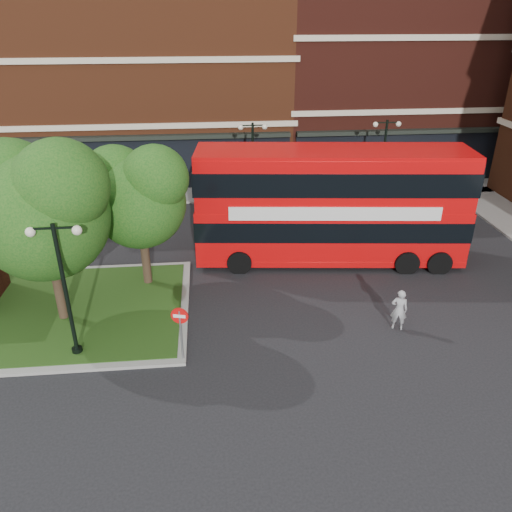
{
  "coord_description": "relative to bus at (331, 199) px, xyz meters",
  "views": [
    {
      "loc": [
        -0.63,
        -14.49,
        10.96
      ],
      "look_at": [
        1.11,
        3.35,
        2.0
      ],
      "focal_mm": 35.0,
      "sensor_mm": 36.0,
      "label": 1
    }
  ],
  "objects": [
    {
      "name": "ground",
      "position": [
        -4.89,
        -6.69,
        -3.09
      ],
      "size": [
        120.0,
        120.0,
        0.0
      ],
      "primitive_type": "plane",
      "color": "black",
      "rests_on": "ground"
    },
    {
      "name": "pavement_far",
      "position": [
        -4.89,
        9.81,
        -3.03
      ],
      "size": [
        44.0,
        3.0,
        0.12
      ],
      "primitive_type": "cube",
      "color": "slate",
      "rests_on": "ground"
    },
    {
      "name": "terrace_far_left",
      "position": [
        -12.89,
        17.31,
        3.91
      ],
      "size": [
        26.0,
        12.0,
        14.0
      ],
      "primitive_type": "cube",
      "color": "#632E17",
      "rests_on": "ground"
    },
    {
      "name": "terrace_far_right",
      "position": [
        9.11,
        17.31,
        4.91
      ],
      "size": [
        18.0,
        12.0,
        16.0
      ],
      "primitive_type": "cube",
      "color": "#471911",
      "rests_on": "ground"
    },
    {
      "name": "traffic_island",
      "position": [
        -12.89,
        -3.69,
        -3.03
      ],
      "size": [
        12.6,
        7.6,
        0.15
      ],
      "color": "gray",
      "rests_on": "ground"
    },
    {
      "name": "tree_island_west",
      "position": [
        -11.49,
        -4.11,
        1.7
      ],
      "size": [
        5.4,
        4.71,
        7.21
      ],
      "color": "#2D2116",
      "rests_on": "ground"
    },
    {
      "name": "tree_island_east",
      "position": [
        -8.47,
        -1.62,
        1.15
      ],
      "size": [
        4.46,
        3.9,
        6.29
      ],
      "color": "#2D2116",
      "rests_on": "ground"
    },
    {
      "name": "lamp_island",
      "position": [
        -10.39,
        -6.49,
        -0.27
      ],
      "size": [
        1.72,
        0.36,
        5.0
      ],
      "color": "black",
      "rests_on": "ground"
    },
    {
      "name": "lamp_far_left",
      "position": [
        -2.89,
        7.81,
        -0.27
      ],
      "size": [
        1.72,
        0.36,
        5.0
      ],
      "color": "black",
      "rests_on": "ground"
    },
    {
      "name": "lamp_far_right",
      "position": [
        5.11,
        7.81,
        -0.27
      ],
      "size": [
        1.72,
        0.36,
        5.0
      ],
      "color": "black",
      "rests_on": "ground"
    },
    {
      "name": "bus",
      "position": [
        0.0,
        0.0,
        0.0
      ],
      "size": [
        12.57,
        4.04,
        4.71
      ],
      "rotation": [
        0.0,
        0.0,
        -0.1
      ],
      "color": "red",
      "rests_on": "ground"
    },
    {
      "name": "woman",
      "position": [
        1.33,
        -6.01,
        -2.26
      ],
      "size": [
        0.71,
        0.58,
        1.67
      ],
      "primitive_type": "imported",
      "rotation": [
        0.0,
        0.0,
        2.81
      ],
      "color": "gray",
      "rests_on": "ground"
    },
    {
      "name": "car_silver",
      "position": [
        -4.44,
        9.31,
        -2.41
      ],
      "size": [
        4.17,
        1.99,
        1.37
      ],
      "primitive_type": "imported",
      "rotation": [
        0.0,
        0.0,
        1.66
      ],
      "color": "#ABAEB2",
      "rests_on": "ground"
    },
    {
      "name": "car_white",
      "position": [
        4.02,
        8.4,
        -2.3
      ],
      "size": [
        4.89,
        1.99,
        1.58
      ],
      "primitive_type": "imported",
      "rotation": [
        0.0,
        0.0,
        1.64
      ],
      "color": "white",
      "rests_on": "ground"
    },
    {
      "name": "no_entry_sign",
      "position": [
        -6.69,
        -7.19,
        -1.56
      ],
      "size": [
        0.59,
        0.19,
        2.15
      ],
      "rotation": [
        0.0,
        0.0,
        -0.25
      ],
      "color": "slate",
      "rests_on": "ground"
    }
  ]
}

